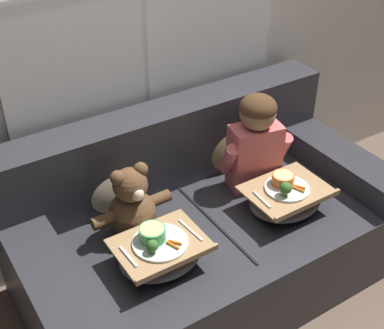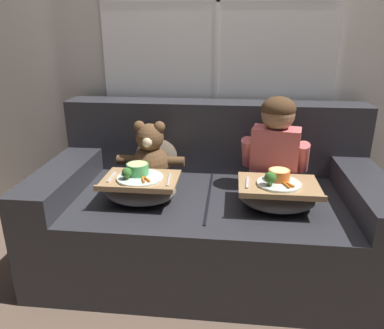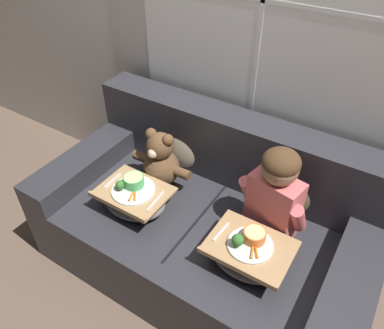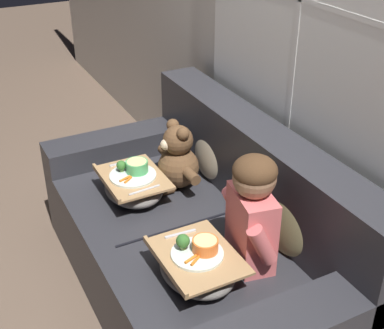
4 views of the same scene
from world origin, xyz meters
name	(u,v)px [view 2 (image 2 of 4)]	position (x,y,z in m)	size (l,w,h in m)	color
ground_plane	(208,260)	(0.00, 0.00, 0.00)	(14.00, 14.00, 0.00)	brown
wall_back_with_window	(218,30)	(0.00, 0.59, 1.31)	(8.00, 0.08, 2.60)	beige
couch	(210,208)	(0.00, 0.06, 0.32)	(1.87, 1.00, 0.89)	#2D2D33
throw_pillow_behind_child	(271,148)	(0.36, 0.32, 0.63)	(0.36, 0.18, 0.38)	#898456
throw_pillow_behind_teddy	(157,144)	(-0.36, 0.32, 0.63)	(0.33, 0.16, 0.35)	#C1B293
child_figure	(276,139)	(0.36, 0.11, 0.74)	(0.39, 0.21, 0.53)	#DB6666
teddy_bear	(150,157)	(-0.36, 0.10, 0.61)	(0.40, 0.28, 0.37)	brown
lap_tray_child	(278,194)	(0.36, -0.15, 0.53)	(0.40, 0.32, 0.21)	slate
lap_tray_teddy	(140,188)	(-0.36, -0.15, 0.53)	(0.39, 0.31, 0.20)	slate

